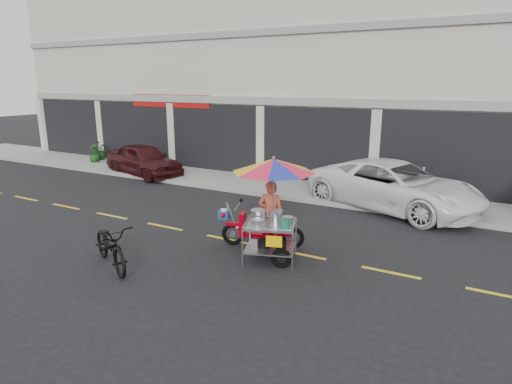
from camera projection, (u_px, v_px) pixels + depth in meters
The scene contains 10 objects.
ground at pixel (301, 254), 9.75m from camera, with size 90.00×90.00×0.00m, color black.
sidewalk at pixel (365, 196), 14.40m from camera, with size 45.00×3.00×0.15m, color gray.
shophouse_block at pixel (480, 70), 16.37m from camera, with size 36.00×8.11×10.40m.
centerline at pixel (301, 254), 9.75m from camera, with size 42.00×0.10×0.01m, color gold.
maroon_sedan at pixel (144, 160), 17.76m from camera, with size 1.56×3.88×1.32m, color #360F11.
white_pickup at pixel (394, 186), 13.06m from camera, with size 2.45×5.31×1.47m, color white.
plant_tall at pixel (100, 150), 20.68m from camera, with size 0.85×0.74×0.94m, color #1C4519.
plant_short at pixel (94, 152), 20.01m from camera, with size 0.51×0.51×0.91m, color #1C4519.
near_bicycle at pixel (111, 245), 8.97m from camera, with size 0.66×1.89×0.99m, color black.
food_vendor_rig at pixel (271, 193), 9.38m from camera, with size 2.69×2.25×2.32m.
Camera 1 is at (3.45, -8.46, 3.83)m, focal length 30.00 mm.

